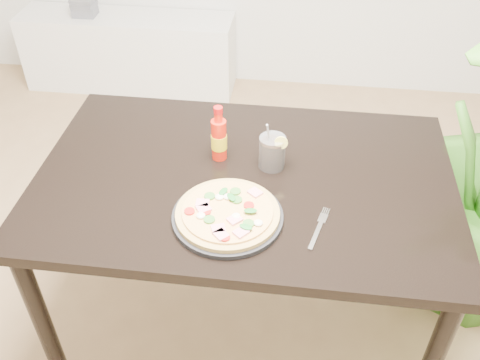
# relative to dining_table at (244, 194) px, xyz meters

# --- Properties ---
(floor) EXTENTS (4.50, 4.50, 0.00)m
(floor) POSITION_rel_dining_table_xyz_m (-0.20, -0.25, -0.67)
(floor) COLOR #9E7A51
(floor) RESTS_ON ground
(dining_table) EXTENTS (1.40, 0.90, 0.75)m
(dining_table) POSITION_rel_dining_table_xyz_m (0.00, 0.00, 0.00)
(dining_table) COLOR black
(dining_table) RESTS_ON ground
(plate) EXTENTS (0.34, 0.34, 0.02)m
(plate) POSITION_rel_dining_table_xyz_m (-0.03, -0.21, 0.09)
(plate) COLOR black
(plate) RESTS_ON dining_table
(pizza) EXTENTS (0.32, 0.32, 0.03)m
(pizza) POSITION_rel_dining_table_xyz_m (-0.03, -0.21, 0.11)
(pizza) COLOR tan
(pizza) RESTS_ON plate
(hot_sauce_bottle) EXTENTS (0.06, 0.06, 0.20)m
(hot_sauce_bottle) POSITION_rel_dining_table_xyz_m (-0.10, 0.09, 0.16)
(hot_sauce_bottle) COLOR red
(hot_sauce_bottle) RESTS_ON dining_table
(cola_cup) EXTENTS (0.10, 0.09, 0.18)m
(cola_cup) POSITION_rel_dining_table_xyz_m (0.09, 0.07, 0.14)
(cola_cup) COLOR black
(cola_cup) RESTS_ON dining_table
(fork) EXTENTS (0.06, 0.19, 0.00)m
(fork) POSITION_rel_dining_table_xyz_m (0.25, -0.22, 0.09)
(fork) COLOR silver
(fork) RESTS_ON dining_table
(plant_pot) EXTENTS (0.28, 0.28, 0.22)m
(plant_pot) POSITION_rel_dining_table_xyz_m (0.95, 0.31, -0.56)
(plant_pot) COLOR brown
(plant_pot) RESTS_ON ground
(media_console) EXTENTS (1.40, 0.34, 0.50)m
(media_console) POSITION_rel_dining_table_xyz_m (-1.00, 1.82, -0.42)
(media_console) COLOR white
(media_console) RESTS_ON ground
(cd_stack) EXTENTS (0.14, 0.12, 0.11)m
(cd_stack) POSITION_rel_dining_table_xyz_m (-1.25, 1.80, -0.11)
(cd_stack) COLOR slate
(cd_stack) RESTS_ON media_console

